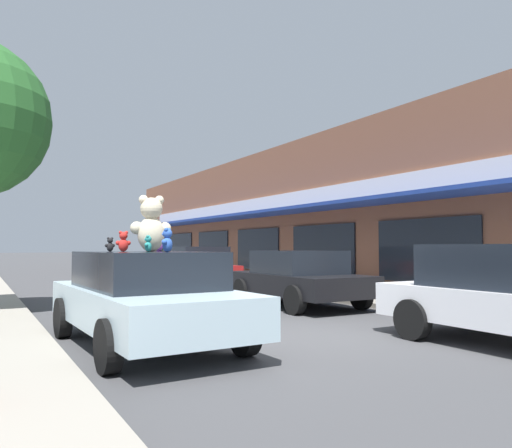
{
  "coord_description": "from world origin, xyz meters",
  "views": [
    {
      "loc": [
        -4.84,
        -7.25,
        1.53
      ],
      "look_at": [
        -0.14,
        1.06,
        1.96
      ],
      "focal_mm": 35.0,
      "sensor_mm": 36.0,
      "label": 1
    }
  ],
  "objects_px": {
    "teddy_bear_pink": "(151,243)",
    "teddy_bear_blue": "(167,240)",
    "plush_art_car": "(146,296)",
    "teddy_bear_purple": "(159,242)",
    "teddy_bear_red": "(123,242)",
    "teddy_bear_black": "(110,245)",
    "parked_car_far_center": "(298,277)",
    "teddy_bear_teal": "(148,244)",
    "teddy_bear_brown": "(161,242)",
    "teddy_bear_green": "(160,242)",
    "teddy_bear_giant": "(151,225)",
    "parked_car_far_right": "(195,266)"
  },
  "relations": [
    {
      "from": "teddy_bear_black",
      "to": "teddy_bear_blue",
      "type": "bearing_deg",
      "value": 100.47
    },
    {
      "from": "teddy_bear_black",
      "to": "parked_car_far_center",
      "type": "bearing_deg",
      "value": -164.61
    },
    {
      "from": "teddy_bear_green",
      "to": "teddy_bear_brown",
      "type": "relative_size",
      "value": 0.93
    },
    {
      "from": "teddy_bear_red",
      "to": "teddy_bear_teal",
      "type": "xyz_separation_m",
      "value": [
        0.22,
        -0.61,
        -0.04
      ]
    },
    {
      "from": "teddy_bear_teal",
      "to": "parked_car_far_center",
      "type": "distance_m",
      "value": 5.92
    },
    {
      "from": "plush_art_car",
      "to": "teddy_bear_red",
      "type": "height_order",
      "value": "teddy_bear_red"
    },
    {
      "from": "teddy_bear_black",
      "to": "teddy_bear_brown",
      "type": "xyz_separation_m",
      "value": [
        0.98,
        0.37,
        0.05
      ]
    },
    {
      "from": "teddy_bear_giant",
      "to": "teddy_bear_green",
      "type": "distance_m",
      "value": 0.96
    },
    {
      "from": "teddy_bear_pink",
      "to": "teddy_bear_blue",
      "type": "height_order",
      "value": "teddy_bear_blue"
    },
    {
      "from": "teddy_bear_black",
      "to": "teddy_bear_teal",
      "type": "xyz_separation_m",
      "value": [
        0.37,
        -0.88,
        0.01
      ]
    },
    {
      "from": "teddy_bear_purple",
      "to": "teddy_bear_black",
      "type": "bearing_deg",
      "value": -4.31
    },
    {
      "from": "teddy_bear_pink",
      "to": "parked_car_far_right",
      "type": "distance_m",
      "value": 10.45
    },
    {
      "from": "teddy_bear_purple",
      "to": "parked_car_far_center",
      "type": "xyz_separation_m",
      "value": [
        4.43,
        2.19,
        -0.85
      ]
    },
    {
      "from": "teddy_bear_giant",
      "to": "teddy_bear_red",
      "type": "distance_m",
      "value": 0.55
    },
    {
      "from": "plush_art_car",
      "to": "teddy_bear_purple",
      "type": "height_order",
      "value": "teddy_bear_purple"
    },
    {
      "from": "teddy_bear_giant",
      "to": "teddy_bear_teal",
      "type": "distance_m",
      "value": 0.44
    },
    {
      "from": "plush_art_car",
      "to": "teddy_bear_green",
      "type": "xyz_separation_m",
      "value": [
        0.54,
        0.95,
        0.83
      ]
    },
    {
      "from": "teddy_bear_teal",
      "to": "parked_car_far_center",
      "type": "height_order",
      "value": "teddy_bear_teal"
    },
    {
      "from": "teddy_bear_teal",
      "to": "teddy_bear_brown",
      "type": "relative_size",
      "value": 0.73
    },
    {
      "from": "teddy_bear_giant",
      "to": "parked_car_far_center",
      "type": "relative_size",
      "value": 0.22
    },
    {
      "from": "teddy_bear_purple",
      "to": "parked_car_far_right",
      "type": "height_order",
      "value": "teddy_bear_purple"
    },
    {
      "from": "plush_art_car",
      "to": "teddy_bear_blue",
      "type": "height_order",
      "value": "teddy_bear_blue"
    },
    {
      "from": "parked_car_far_center",
      "to": "teddy_bear_black",
      "type": "bearing_deg",
      "value": -156.57
    },
    {
      "from": "teddy_bear_red",
      "to": "parked_car_far_center",
      "type": "height_order",
      "value": "teddy_bear_red"
    },
    {
      "from": "teddy_bear_green",
      "to": "teddy_bear_brown",
      "type": "distance_m",
      "value": 0.16
    },
    {
      "from": "teddy_bear_purple",
      "to": "teddy_bear_blue",
      "type": "distance_m",
      "value": 1.58
    },
    {
      "from": "teddy_bear_blue",
      "to": "parked_car_far_right",
      "type": "relative_size",
      "value": 0.09
    },
    {
      "from": "teddy_bear_pink",
      "to": "teddy_bear_purple",
      "type": "bearing_deg",
      "value": -91.12
    },
    {
      "from": "teddy_bear_blue",
      "to": "parked_car_far_right",
      "type": "distance_m",
      "value": 11.66
    },
    {
      "from": "teddy_bear_red",
      "to": "teddy_bear_black",
      "type": "bearing_deg",
      "value": -57.44
    },
    {
      "from": "teddy_bear_green",
      "to": "teddy_bear_pink",
      "type": "bearing_deg",
      "value": 93.58
    },
    {
      "from": "teddy_bear_giant",
      "to": "teddy_bear_purple",
      "type": "distance_m",
      "value": 0.84
    },
    {
      "from": "teddy_bear_black",
      "to": "parked_car_far_right",
      "type": "bearing_deg",
      "value": -128.08
    },
    {
      "from": "teddy_bear_black",
      "to": "parked_car_far_right",
      "type": "xyz_separation_m",
      "value": [
        5.3,
        9.16,
        -0.75
      ]
    },
    {
      "from": "parked_car_far_center",
      "to": "teddy_bear_purple",
      "type": "bearing_deg",
      "value": -153.73
    },
    {
      "from": "teddy_bear_brown",
      "to": "parked_car_far_center",
      "type": "relative_size",
      "value": 0.09
    },
    {
      "from": "teddy_bear_red",
      "to": "teddy_bear_teal",
      "type": "height_order",
      "value": "teddy_bear_red"
    },
    {
      "from": "teddy_bear_pink",
      "to": "parked_car_far_right",
      "type": "height_order",
      "value": "teddy_bear_pink"
    },
    {
      "from": "teddy_bear_red",
      "to": "teddy_bear_teal",
      "type": "distance_m",
      "value": 0.65
    },
    {
      "from": "teddy_bear_pink",
      "to": "teddy_bear_blue",
      "type": "distance_m",
      "value": 1.27
    },
    {
      "from": "teddy_bear_giant",
      "to": "teddy_bear_teal",
      "type": "xyz_separation_m",
      "value": [
        -0.13,
        -0.28,
        -0.31
      ]
    },
    {
      "from": "plush_art_car",
      "to": "teddy_bear_purple",
      "type": "xyz_separation_m",
      "value": [
        0.49,
        0.84,
        0.83
      ]
    },
    {
      "from": "teddy_bear_purple",
      "to": "teddy_bear_red",
      "type": "bearing_deg",
      "value": 16.16
    },
    {
      "from": "teddy_bear_giant",
      "to": "teddy_bear_green",
      "type": "height_order",
      "value": "teddy_bear_giant"
    },
    {
      "from": "teddy_bear_teal",
      "to": "teddy_bear_pink",
      "type": "bearing_deg",
      "value": -166.88
    },
    {
      "from": "teddy_bear_pink",
      "to": "teddy_bear_purple",
      "type": "relative_size",
      "value": 0.89
    },
    {
      "from": "plush_art_car",
      "to": "teddy_bear_teal",
      "type": "bearing_deg",
      "value": -97.49
    },
    {
      "from": "plush_art_car",
      "to": "parked_car_far_right",
      "type": "relative_size",
      "value": 1.14
    },
    {
      "from": "teddy_bear_black",
      "to": "teddy_bear_pink",
      "type": "bearing_deg",
      "value": 157.52
    },
    {
      "from": "teddy_bear_teal",
      "to": "teddy_bear_blue",
      "type": "relative_size",
      "value": 0.72
    }
  ]
}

